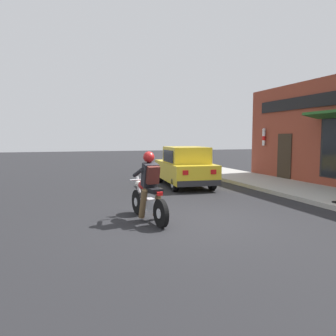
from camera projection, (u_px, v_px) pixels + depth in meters
ground_plane at (195, 221)px, 7.62m from camera, size 80.00×80.00×0.00m
sidewalk_curb at (292, 188)px, 12.10m from camera, size 2.60×22.00×0.14m
motorcycle_with_rider at (149, 192)px, 7.61m from camera, size 0.63×2.02×1.62m
car_hatchback at (185, 167)px, 13.02m from camera, size 1.96×3.91×1.57m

